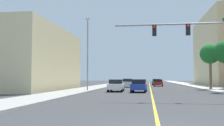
# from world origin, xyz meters

# --- Properties ---
(ground) EXTENTS (192.00, 192.00, 0.00)m
(ground) POSITION_xyz_m (0.00, 42.00, 0.00)
(ground) COLOR #38383A
(sidewalk_left) EXTENTS (3.89, 168.00, 0.15)m
(sidewalk_left) POSITION_xyz_m (-9.39, 42.00, 0.07)
(sidewalk_left) COLOR #9E9B93
(sidewalk_left) RESTS_ON ground
(sidewalk_right) EXTENTS (3.89, 168.00, 0.15)m
(sidewalk_right) POSITION_xyz_m (9.39, 42.00, 0.07)
(sidewalk_right) COLOR beige
(sidewalk_right) RESTS_ON ground
(lane_marking_center) EXTENTS (0.16, 144.00, 0.01)m
(lane_marking_center) POSITION_xyz_m (0.00, 42.00, 0.00)
(lane_marking_center) COLOR yellow
(lane_marking_center) RESTS_ON ground
(building_left_near) EXTENTS (16.61, 19.54, 8.75)m
(building_left_near) POSITION_xyz_m (-20.64, 26.72, 4.37)
(building_left_near) COLOR beige
(building_left_near) RESTS_ON ground
(traffic_signal_mast) EXTENTS (10.84, 0.36, 6.08)m
(traffic_signal_mast) POSITION_xyz_m (4.42, 11.49, 4.67)
(traffic_signal_mast) COLOR gray
(traffic_signal_mast) RESTS_ON sidewalk_right
(street_lamp) EXTENTS (0.56, 0.28, 9.20)m
(street_lamp) POSITION_xyz_m (-7.94, 23.47, 5.18)
(street_lamp) COLOR gray
(street_lamp) RESTS_ON sidewalk_left
(palm_far) EXTENTS (2.93, 2.93, 6.57)m
(palm_far) POSITION_xyz_m (8.65, 30.82, 5.18)
(palm_far) COLOR brown
(palm_far) RESTS_ON sidewalk_right
(car_silver) EXTENTS (2.03, 4.25, 1.55)m
(car_silver) POSITION_xyz_m (-4.07, 39.16, 0.78)
(car_silver) COLOR #BCBCC1
(car_silver) RESTS_ON ground
(car_blue) EXTENTS (1.91, 3.87, 1.55)m
(car_blue) POSITION_xyz_m (-1.45, 22.83, 0.80)
(car_blue) COLOR #1E389E
(car_blue) RESTS_ON ground
(car_red) EXTENTS (1.99, 4.12, 1.40)m
(car_red) POSITION_xyz_m (1.71, 45.18, 0.74)
(car_red) COLOR red
(car_red) RESTS_ON ground
(car_white) EXTENTS (1.99, 4.60, 1.52)m
(car_white) POSITION_xyz_m (-4.37, 24.09, 0.79)
(car_white) COLOR white
(car_white) RESTS_ON ground
(car_green) EXTENTS (2.06, 4.62, 1.45)m
(car_green) POSITION_xyz_m (1.57, 54.50, 0.75)
(car_green) COLOR #196638
(car_green) RESTS_ON ground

